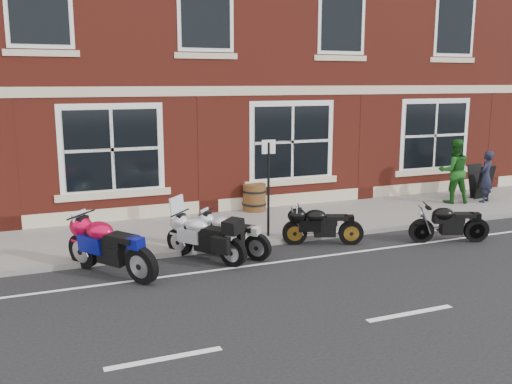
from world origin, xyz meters
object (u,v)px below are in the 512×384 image
(pedestrian_right, at_px, (454,171))
(pedestrian_left, at_px, (486,177))
(moto_sport_black, at_px, (321,224))
(moto_sport_silver, at_px, (230,233))
(a_board_sign, at_px, (480,181))
(barrel_planter, at_px, (254,197))
(moto_sport_red, at_px, (110,244))
(moto_naked_black, at_px, (447,222))
(parking_sign, at_px, (268,181))
(moto_touring_silver, at_px, (204,235))

(pedestrian_right, bearing_deg, pedestrian_left, -178.74)
(pedestrian_right, bearing_deg, moto_sport_black, 38.92)
(moto_sport_silver, relative_size, pedestrian_right, 0.84)
(pedestrian_left, height_order, a_board_sign, pedestrian_left)
(moto_sport_silver, relative_size, barrel_planter, 2.12)
(moto_sport_black, xyz_separation_m, pedestrian_left, (6.47, 1.76, 0.41))
(moto_sport_red, height_order, moto_sport_silver, moto_sport_red)
(pedestrian_left, distance_m, a_board_sign, 0.64)
(moto_naked_black, xyz_separation_m, parking_sign, (-3.76, 1.67, 0.93))
(moto_naked_black, distance_m, parking_sign, 4.22)
(barrel_planter, bearing_deg, pedestrian_left, -12.67)
(moto_sport_black, distance_m, pedestrian_right, 5.92)
(moto_touring_silver, bearing_deg, parking_sign, -10.38)
(moto_sport_silver, relative_size, pedestrian_left, 1.04)
(moto_sport_black, distance_m, pedestrian_left, 6.72)
(pedestrian_left, relative_size, barrel_planter, 2.04)
(moto_sport_silver, xyz_separation_m, parking_sign, (1.20, 0.72, 0.92))
(a_board_sign, bearing_deg, moto_sport_silver, -172.07)
(moto_naked_black, distance_m, pedestrian_right, 4.11)
(pedestrian_left, relative_size, a_board_sign, 1.48)
(moto_sport_red, bearing_deg, moto_sport_black, -29.99)
(moto_sport_silver, distance_m, parking_sign, 1.68)
(moto_touring_silver, relative_size, moto_sport_silver, 1.08)
(moto_sport_red, relative_size, pedestrian_right, 1.07)
(moto_naked_black, bearing_deg, moto_sport_black, 90.14)
(pedestrian_left, relative_size, parking_sign, 0.68)
(moto_sport_black, relative_size, moto_naked_black, 0.97)
(moto_touring_silver, height_order, barrel_planter, moto_touring_silver)
(barrel_planter, bearing_deg, pedestrian_right, -11.91)
(moto_naked_black, height_order, barrel_planter, barrel_planter)
(moto_sport_black, distance_m, barrel_planter, 3.30)
(moto_sport_black, xyz_separation_m, pedestrian_right, (5.52, 2.06, 0.59))
(moto_touring_silver, distance_m, pedestrian_left, 9.46)
(moto_sport_silver, bearing_deg, moto_naked_black, -48.23)
(moto_sport_red, xyz_separation_m, moto_sport_black, (4.72, 0.30, -0.13))
(moto_naked_black, distance_m, pedestrian_left, 4.60)
(moto_naked_black, bearing_deg, moto_touring_silver, 100.27)
(moto_touring_silver, height_order, a_board_sign, moto_touring_silver)
(moto_naked_black, height_order, parking_sign, parking_sign)
(moto_sport_red, xyz_separation_m, moto_sport_silver, (2.53, 0.31, -0.11))
(moto_sport_black, bearing_deg, moto_naked_black, -86.07)
(pedestrian_right, distance_m, parking_sign, 6.65)
(moto_sport_black, bearing_deg, parking_sign, 76.29)
(moto_sport_silver, bearing_deg, moto_sport_red, 149.54)
(a_board_sign, bearing_deg, moto_sport_red, -173.63)
(a_board_sign, height_order, parking_sign, parking_sign)
(moto_sport_black, bearing_deg, pedestrian_left, -52.07)
(moto_sport_red, distance_m, a_board_sign, 11.77)
(pedestrian_right, bearing_deg, a_board_sign, -151.80)
(barrel_planter, bearing_deg, moto_sport_silver, -119.89)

